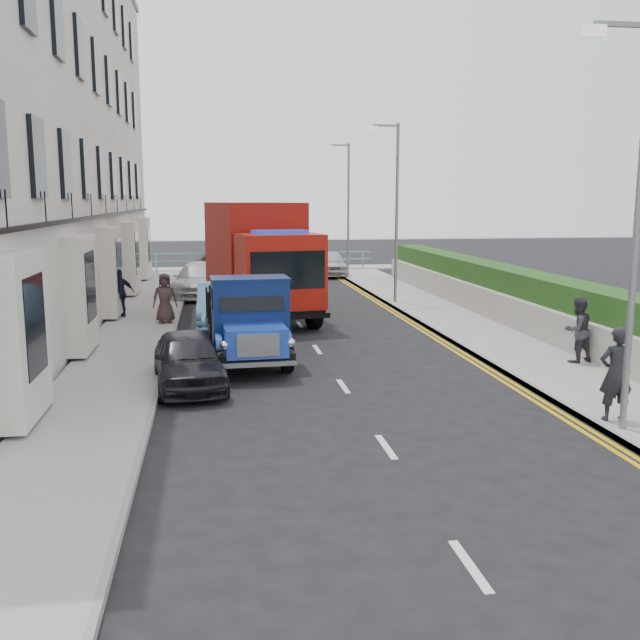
{
  "coord_description": "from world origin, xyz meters",
  "views": [
    {
      "loc": [
        -2.82,
        -13.2,
        4.13
      ],
      "look_at": [
        -0.42,
        2.71,
        1.4
      ],
      "focal_mm": 40.0,
      "sensor_mm": 36.0,
      "label": 1
    }
  ],
  "objects_px": {
    "red_lorry": "(258,256)",
    "pedestrian_east_near": "(616,374)",
    "lamp_mid": "(394,203)",
    "bedford_lorry": "(250,326)",
    "parked_car_front": "(189,359)",
    "lamp_near": "(632,207)",
    "lamp_far": "(346,202)"
  },
  "relations": [
    {
      "from": "lamp_mid",
      "to": "lamp_far",
      "type": "height_order",
      "value": "same"
    },
    {
      "from": "parked_car_front",
      "to": "pedestrian_east_near",
      "type": "xyz_separation_m",
      "value": [
        7.8,
        -4.03,
        0.37
      ]
    },
    {
      "from": "lamp_far",
      "to": "lamp_near",
      "type": "bearing_deg",
      "value": -90.0
    },
    {
      "from": "bedford_lorry",
      "to": "lamp_near",
      "type": "bearing_deg",
      "value": -48.78
    },
    {
      "from": "red_lorry",
      "to": "lamp_near",
      "type": "bearing_deg",
      "value": -78.44
    },
    {
      "from": "lamp_mid",
      "to": "pedestrian_east_near",
      "type": "height_order",
      "value": "lamp_mid"
    },
    {
      "from": "bedford_lorry",
      "to": "pedestrian_east_near",
      "type": "height_order",
      "value": "bedford_lorry"
    },
    {
      "from": "lamp_near",
      "to": "red_lorry",
      "type": "xyz_separation_m",
      "value": [
        -5.4,
        14.19,
        -1.86
      ]
    },
    {
      "from": "lamp_near",
      "to": "lamp_far",
      "type": "xyz_separation_m",
      "value": [
        0.0,
        26.0,
        0.0
      ]
    },
    {
      "from": "pedestrian_east_near",
      "to": "lamp_mid",
      "type": "bearing_deg",
      "value": -86.36
    },
    {
      "from": "lamp_mid",
      "to": "parked_car_front",
      "type": "distance_m",
      "value": 14.18
    },
    {
      "from": "lamp_near",
      "to": "lamp_mid",
      "type": "xyz_separation_m",
      "value": [
        0.0,
        16.0,
        0.0
      ]
    },
    {
      "from": "bedford_lorry",
      "to": "pedestrian_east_near",
      "type": "bearing_deg",
      "value": -45.52
    },
    {
      "from": "lamp_mid",
      "to": "lamp_far",
      "type": "bearing_deg",
      "value": 90.0
    },
    {
      "from": "lamp_mid",
      "to": "bedford_lorry",
      "type": "bearing_deg",
      "value": -122.25
    },
    {
      "from": "lamp_far",
      "to": "parked_car_front",
      "type": "relative_size",
      "value": 1.91
    },
    {
      "from": "bedford_lorry",
      "to": "pedestrian_east_near",
      "type": "relative_size",
      "value": 2.74
    },
    {
      "from": "bedford_lorry",
      "to": "red_lorry",
      "type": "bearing_deg",
      "value": 81.62
    },
    {
      "from": "red_lorry",
      "to": "bedford_lorry",
      "type": "bearing_deg",
      "value": -104.56
    },
    {
      "from": "red_lorry",
      "to": "parked_car_front",
      "type": "height_order",
      "value": "red_lorry"
    },
    {
      "from": "red_lorry",
      "to": "pedestrian_east_near",
      "type": "xyz_separation_m",
      "value": [
        5.62,
        -13.72,
        -1.14
      ]
    },
    {
      "from": "bedford_lorry",
      "to": "pedestrian_east_near",
      "type": "xyz_separation_m",
      "value": [
        6.35,
        -5.81,
        -0.03
      ]
    },
    {
      "from": "lamp_near",
      "to": "red_lorry",
      "type": "distance_m",
      "value": 15.3
    },
    {
      "from": "lamp_near",
      "to": "pedestrian_east_near",
      "type": "xyz_separation_m",
      "value": [
        0.22,
        0.47,
        -3.0
      ]
    },
    {
      "from": "bedford_lorry",
      "to": "lamp_far",
      "type": "bearing_deg",
      "value": 69.65
    },
    {
      "from": "lamp_mid",
      "to": "bedford_lorry",
      "type": "height_order",
      "value": "lamp_mid"
    },
    {
      "from": "lamp_far",
      "to": "pedestrian_east_near",
      "type": "relative_size",
      "value": 4.0
    },
    {
      "from": "lamp_near",
      "to": "lamp_mid",
      "type": "distance_m",
      "value": 16.0
    },
    {
      "from": "red_lorry",
      "to": "pedestrian_east_near",
      "type": "height_order",
      "value": "red_lorry"
    },
    {
      "from": "red_lorry",
      "to": "pedestrian_east_near",
      "type": "relative_size",
      "value": 4.56
    },
    {
      "from": "lamp_near",
      "to": "bedford_lorry",
      "type": "xyz_separation_m",
      "value": [
        -6.13,
        6.28,
        -2.97
      ]
    },
    {
      "from": "lamp_mid",
      "to": "bedford_lorry",
      "type": "relative_size",
      "value": 1.46
    }
  ]
}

